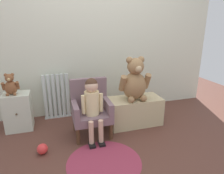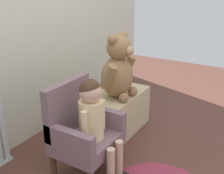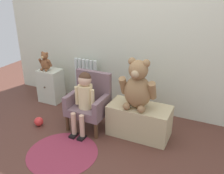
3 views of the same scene
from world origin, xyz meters
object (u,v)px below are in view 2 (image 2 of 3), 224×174
Objects in this scene: large_teddy_bear at (118,70)px; child_armchair at (82,130)px; child_figure at (94,115)px; low_bench at (116,113)px.

child_armchair is at bearing -175.97° from large_teddy_bear.
child_figure is 0.70m from low_bench.
child_armchair is 0.18m from child_figure.
child_figure is at bearing -90.00° from child_armchair.
low_bench is at bearing 16.64° from child_figure.
large_teddy_bear reaches higher than child_armchair.
large_teddy_bear is at bearing 4.03° from child_armchair.
child_figure is (0.00, -0.11, 0.14)m from child_armchair.
child_armchair is at bearing 90.00° from child_figure.
child_figure is 1.31× the size of large_teddy_bear.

